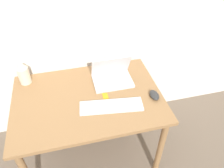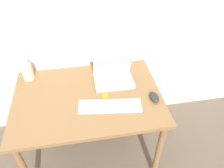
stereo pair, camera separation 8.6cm
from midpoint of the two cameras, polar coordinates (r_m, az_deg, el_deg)
wall_back at (r=1.81m, az=-7.64°, el=19.49°), size 6.00×0.05×2.50m
desk at (r=1.76m, az=-4.82°, el=-5.21°), size 1.14×0.79×0.72m
laptop at (r=1.81m, az=1.72°, el=2.16°), size 0.32×0.23×0.23m
keyboard at (r=1.61m, az=1.02°, el=-5.80°), size 0.48×0.19×0.02m
mouse at (r=1.70m, az=12.43°, el=-3.39°), size 0.07×0.11×0.04m
vase at (r=1.91m, az=-20.28°, el=3.72°), size 0.09×0.09×0.21m
mp3_player at (r=1.69m, az=-0.35°, el=-3.14°), size 0.04×0.06×0.01m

